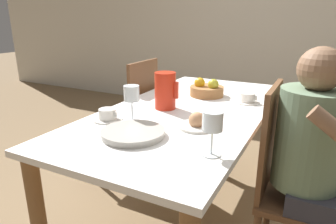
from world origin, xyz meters
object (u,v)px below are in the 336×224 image
Objects in this scene: chair_person_side at (289,182)px; fruit_bowl at (207,90)px; teacup_across at (248,99)px; bread_plate at (197,123)px; serving_tray at (133,133)px; chair_opposite at (132,121)px; person_seated at (316,155)px; wine_glass_juice at (213,124)px; red_pitcher at (165,90)px; teacup_near_person at (108,115)px; wine_glass_water at (132,95)px.

fruit_bowl is at bearing -126.33° from chair_person_side.
teacup_across is at bearing -141.41° from chair_person_side.
bread_plate is 0.63m from fruit_bowl.
bread_plate reaches higher than serving_tray.
chair_person_side is 1.00× the size of chair_opposite.
bread_plate is (-0.12, -0.56, -0.00)m from teacup_across.
chair_person_side is 0.21m from person_seated.
wine_glass_juice is 0.78× the size of fruit_bowl.
red_pitcher reaches higher than bread_plate.
chair_person_side reaches higher than teacup_near_person.
bread_plate is (0.21, 0.24, 0.01)m from serving_tray.
teacup_near_person is at bearing -155.02° from chair_opposite.
teacup_across is at bearing 40.60° from red_pitcher.
wine_glass_juice is (-0.37, -0.38, 0.21)m from person_seated.
teacup_near_person is at bearing -111.54° from fruit_bowl.
red_pitcher is 0.46m from serving_tray.
chair_person_side is at bearing -108.96° from chair_opposite.
person_seated is 6.60× the size of wine_glass_juice.
chair_opposite is at bearing 138.50° from wine_glass_juice.
fruit_bowl reaches higher than bread_plate.
red_pitcher reaches higher than teacup_across.
wine_glass_water is at bearing -99.73° from red_pitcher.
serving_tray is 1.27× the size of fruit_bowl.
teacup_across is (-0.05, 0.82, -0.10)m from wine_glass_juice.
person_seated is at bearing 45.52° from wine_glass_juice.
red_pitcher reaches higher than teacup_near_person.
chair_person_side reaches higher than wine_glass_water.
red_pitcher is 0.74× the size of serving_tray.
person_seated is 7.73× the size of teacup_across.
fruit_bowl reaches higher than teacup_near_person.
teacup_across is (0.40, 0.34, -0.08)m from red_pitcher.
wine_glass_water is 0.69m from fruit_bowl.
person_seated is 6.24× the size of bread_plate.
person_seated is 0.62m from teacup_across.
wine_glass_water is at bearing -103.57° from fruit_bowl.
wine_glass_water is (-0.77, -0.22, 0.40)m from chair_person_side.
chair_person_side is 5.23× the size of bread_plate.
teacup_near_person is (-0.17, -0.32, -0.08)m from red_pitcher.
teacup_near_person and teacup_across have the same top height.
red_pitcher is 0.37m from teacup_near_person.
wine_glass_water is (-0.05, -0.28, 0.03)m from red_pitcher.
chair_person_side is at bearing 56.47° from wine_glass_juice.
chair_person_side is at bearing 16.54° from teacup_near_person.
teacup_across is at bearing 78.18° from bread_plate.
red_pitcher is at bearing -126.27° from chair_opposite.
red_pitcher is at bearing 62.53° from teacup_near_person.
person_seated is at bearing 25.31° from serving_tray.
chair_opposite is 0.81m from teacup_near_person.
wine_glass_water is 1.23× the size of teacup_across.
fruit_bowl is at bearing 73.79° from red_pitcher.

